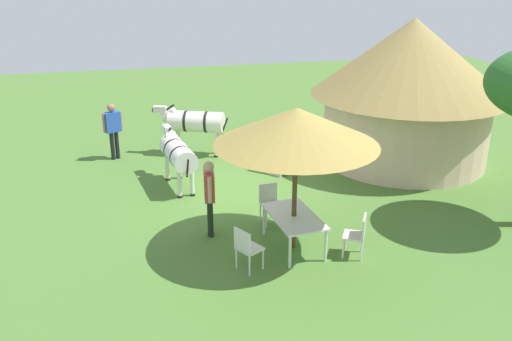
% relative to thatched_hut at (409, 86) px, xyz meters
% --- Properties ---
extents(ground_plane, '(36.00, 36.00, 0.00)m').
position_rel_thatched_hut_xyz_m(ground_plane, '(1.36, -5.28, -2.26)').
color(ground_plane, '#4A742F').
extents(thatched_hut, '(5.65, 5.65, 4.17)m').
position_rel_thatched_hut_xyz_m(thatched_hut, '(0.00, 0.00, 0.00)').
color(thatched_hut, beige).
rests_on(thatched_hut, ground_plane).
extents(shade_umbrella, '(3.28, 3.28, 3.03)m').
position_rel_thatched_hut_xyz_m(shade_umbrella, '(4.48, -4.76, 0.39)').
color(shade_umbrella, '#4B371E').
rests_on(shade_umbrella, ground_plane).
extents(patio_dining_table, '(1.68, 1.06, 0.74)m').
position_rel_thatched_hut_xyz_m(patio_dining_table, '(4.48, -4.76, -1.59)').
color(patio_dining_table, silver).
rests_on(patio_dining_table, ground_plane).
extents(patio_chair_near_lawn, '(0.59, 0.58, 0.90)m').
position_rel_thatched_hut_xyz_m(patio_chair_near_lawn, '(5.11, -3.59, -1.74)').
color(patio_chair_near_lawn, silver).
rests_on(patio_chair_near_lawn, ground_plane).
extents(patio_chair_east_end, '(0.48, 0.49, 0.90)m').
position_rel_thatched_hut_xyz_m(patio_chair_east_end, '(3.16, -4.94, -1.74)').
color(patio_chair_east_end, silver).
rests_on(patio_chair_east_end, ground_plane).
extents(patio_chair_near_hut, '(0.59, 0.58, 0.90)m').
position_rel_thatched_hut_xyz_m(patio_chair_near_hut, '(5.15, -5.91, -1.74)').
color(patio_chair_near_hut, silver).
rests_on(patio_chair_near_hut, ground_plane).
extents(guest_beside_umbrella, '(0.61, 0.26, 1.72)m').
position_rel_thatched_hut_xyz_m(guest_beside_umbrella, '(3.53, -6.37, -1.22)').
color(guest_beside_umbrella, black).
rests_on(guest_beside_umbrella, ground_plane).
extents(standing_watcher, '(0.39, 0.56, 1.71)m').
position_rel_thatched_hut_xyz_m(standing_watcher, '(-2.00, -8.45, -1.23)').
color(standing_watcher, black).
rests_on(standing_watcher, ground_plane).
extents(striped_lounge_chair, '(0.97, 0.92, 0.59)m').
position_rel_thatched_hut_xyz_m(striped_lounge_chair, '(0.16, -3.96, -2.01)').
color(striped_lounge_chair, teal).
rests_on(striped_lounge_chair, ground_plane).
extents(zebra_nearest_camera, '(2.34, 0.87, 1.48)m').
position_rel_thatched_hut_xyz_m(zebra_nearest_camera, '(0.65, -6.78, -1.31)').
color(zebra_nearest_camera, silver).
rests_on(zebra_nearest_camera, ground_plane).
extents(zebra_by_umbrella, '(1.21, 2.22, 1.57)m').
position_rel_thatched_hut_xyz_m(zebra_by_umbrella, '(-1.88, -6.03, -1.23)').
color(zebra_by_umbrella, silver).
rests_on(zebra_by_umbrella, ground_plane).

